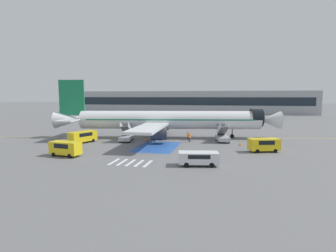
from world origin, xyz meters
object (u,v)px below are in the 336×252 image
object	(u,v)px
service_van_1	(264,144)
traffic_cone_1	(146,140)
boarding_stairs_aft	(126,136)
traffic_cone_0	(240,144)
fuel_tanker	(170,120)
terminal_building	(186,102)
ground_crew_1	(154,137)
airliner	(167,120)
boarding_stairs_forward	(222,137)
ground_crew_0	(190,137)
ground_crew_2	(188,135)
service_van_0	(65,147)
service_van_2	(83,136)
service_van_3	(198,157)

from	to	relation	value
service_van_1	traffic_cone_1	world-z (taller)	service_van_1
boarding_stairs_aft	traffic_cone_0	size ratio (longest dim) A/B	9.87
boarding_stairs_aft	fuel_tanker	distance (m)	29.14
traffic_cone_0	terminal_building	distance (m)	93.47
ground_crew_1	airliner	bearing A→B (deg)	-97.89
boarding_stairs_forward	ground_crew_0	distance (m)	6.45
ground_crew_2	terminal_building	size ratio (longest dim) A/B	0.01
fuel_tanker	service_van_1	xyz separation A→B (m)	(22.74, -33.60, -0.40)
airliner	service_van_1	size ratio (longest dim) A/B	9.31
fuel_tanker	service_van_0	xyz separation A→B (m)	(-6.23, -43.21, -0.39)
boarding_stairs_forward	ground_crew_2	world-z (taller)	boarding_stairs_forward
service_van_2	terminal_building	bearing A→B (deg)	-71.22
fuel_tanker	service_van_1	bearing A→B (deg)	42.75
service_van_3	traffic_cone_1	world-z (taller)	service_van_3
service_van_1	ground_crew_2	bearing A→B (deg)	-140.73
ground_crew_0	ground_crew_2	xyz separation A→B (m)	(-0.61, 2.23, 0.03)
airliner	service_van_3	xyz separation A→B (m)	(9.06, -21.02, -2.73)
fuel_tanker	boarding_stairs_forward	bearing A→B (deg)	41.06
ground_crew_1	ground_crew_2	xyz separation A→B (m)	(6.12, 3.45, -0.02)
ground_crew_0	ground_crew_1	bearing A→B (deg)	150.29
ground_crew_0	service_van_2	bearing A→B (deg)	155.00
service_van_3	fuel_tanker	bearing A→B (deg)	-174.11
boarding_stairs_aft	fuel_tanker	xyz separation A→B (m)	(2.33, 29.04, 0.69)
boarding_stairs_aft	service_van_3	bearing A→B (deg)	-54.77
service_van_3	ground_crew_2	bearing A→B (deg)	-178.85
boarding_stairs_forward	terminal_building	bearing A→B (deg)	92.33
traffic_cone_0	traffic_cone_1	xyz separation A→B (m)	(-17.96, 0.76, -0.02)
boarding_stairs_forward	service_van_2	world-z (taller)	boarding_stairs_forward
traffic_cone_1	service_van_0	bearing A→B (deg)	-116.81
airliner	service_van_1	distance (m)	21.21
boarding_stairs_forward	service_van_2	bearing A→B (deg)	-175.58
service_van_1	service_van_2	distance (m)	32.51
airliner	ground_crew_1	world-z (taller)	airliner
ground_crew_2	ground_crew_0	bearing A→B (deg)	-140.71
ground_crew_1	traffic_cone_1	size ratio (longest dim) A/B	3.32
boarding_stairs_forward	ground_crew_2	xyz separation A→B (m)	(-6.78, 0.35, 0.01)
airliner	service_van_3	bearing A→B (deg)	12.28
service_van_1	terminal_building	world-z (taller)	terminal_building
airliner	ground_crew_2	size ratio (longest dim) A/B	27.60
service_van_2	ground_crew_0	size ratio (longest dim) A/B	3.43
fuel_tanker	service_van_0	size ratio (longest dim) A/B	2.29
service_van_2	ground_crew_2	xyz separation A→B (m)	(19.11, 7.51, -0.32)
fuel_tanker	ground_crew_1	bearing A→B (deg)	15.14
boarding_stairs_aft	ground_crew_2	bearing A→B (deg)	7.66
traffic_cone_0	service_van_3	bearing A→B (deg)	-110.96
service_van_0	traffic_cone_0	world-z (taller)	service_van_0
service_van_2	terminal_building	distance (m)	94.21
airliner	ground_crew_2	world-z (taller)	airliner
service_van_0	ground_crew_1	size ratio (longest dim) A/B	2.73
service_van_0	traffic_cone_1	world-z (taller)	service_van_0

